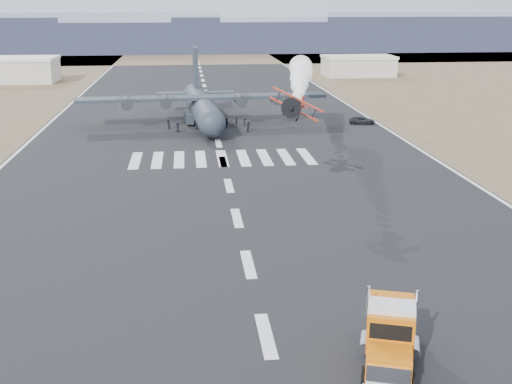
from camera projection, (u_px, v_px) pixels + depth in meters
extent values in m
plane|color=black|center=(266.00, 335.00, 42.11)|extent=(500.00, 500.00, 0.00)
cube|color=brown|center=(197.00, 56.00, 261.30)|extent=(500.00, 80.00, 0.00)
cube|color=gray|center=(46.00, 32.00, 280.75)|extent=(150.00, 50.00, 17.00)
cube|color=gray|center=(195.00, 36.00, 288.04)|extent=(150.00, 50.00, 13.00)
cube|color=gray|center=(337.00, 33.00, 294.48)|extent=(150.00, 50.00, 15.00)
cube|color=gray|center=(473.00, 30.00, 300.91)|extent=(150.00, 50.00, 17.00)
cube|color=#AFAA9C|center=(11.00, 71.00, 174.07)|extent=(24.00, 14.00, 6.00)
cube|color=beige|center=(9.00, 59.00, 173.13)|extent=(24.50, 14.50, 0.80)
cube|color=#AFAA9C|center=(358.00, 67.00, 189.08)|extent=(20.00, 12.00, 5.20)
cube|color=beige|center=(359.00, 57.00, 188.25)|extent=(20.50, 12.50, 0.80)
cube|color=black|center=(389.00, 346.00, 39.62)|extent=(3.51, 7.45, 0.27)
cube|color=#CB5E0B|center=(389.00, 362.00, 36.29)|extent=(3.23, 3.30, 1.43)
cube|color=silver|center=(388.00, 377.00, 35.04)|extent=(2.34, 0.92, 1.21)
cube|color=#CB5E0B|center=(391.00, 330.00, 37.87)|extent=(3.23, 2.74, 2.41)
cube|color=black|center=(391.00, 332.00, 36.89)|extent=(2.33, 0.89, 0.99)
cube|color=silver|center=(392.00, 308.00, 37.82)|extent=(3.16, 2.53, 0.55)
cube|color=#CB5E0B|center=(391.00, 320.00, 39.81)|extent=(3.30, 2.95, 2.85)
cylinder|color=black|center=(365.00, 377.00, 36.39)|extent=(0.80, 1.28, 1.21)
cylinder|color=black|center=(411.00, 382.00, 35.87)|extent=(0.80, 1.28, 1.21)
cylinder|color=black|center=(369.00, 337.00, 40.70)|extent=(0.80, 1.28, 1.21)
cylinder|color=black|center=(410.00, 341.00, 40.18)|extent=(0.80, 1.28, 1.21)
cylinder|color=black|center=(370.00, 329.00, 41.73)|extent=(0.80, 1.28, 1.21)
cylinder|color=black|center=(410.00, 333.00, 41.21)|extent=(0.80, 1.28, 1.21)
cylinder|color=#A7290B|center=(296.00, 106.00, 70.25)|extent=(1.84, 5.06, 0.90)
sphere|color=black|center=(296.00, 103.00, 70.34)|extent=(0.70, 0.70, 0.70)
cylinder|color=black|center=(296.00, 110.00, 67.97)|extent=(1.09, 0.78, 1.00)
cylinder|color=black|center=(296.00, 110.00, 67.63)|extent=(2.16, 0.45, 2.19)
cube|color=#A7290B|center=(296.00, 110.00, 69.97)|extent=(5.59, 2.04, 2.52)
cube|color=#A7290B|center=(296.00, 99.00, 69.34)|extent=(5.77, 2.07, 2.60)
cube|color=#A7290B|center=(297.00, 98.00, 72.30)|extent=(0.27, 0.90, 1.00)
cube|color=#A7290B|center=(297.00, 103.00, 72.44)|extent=(2.09, 1.07, 0.08)
cylinder|color=black|center=(289.00, 118.00, 69.89)|extent=(0.20, 0.45, 0.44)
cylinder|color=black|center=(303.00, 118.00, 69.76)|extent=(0.20, 0.45, 0.44)
sphere|color=white|center=(297.00, 103.00, 72.63)|extent=(0.70, 0.70, 0.70)
sphere|color=white|center=(297.00, 99.00, 74.91)|extent=(0.91, 0.91, 0.91)
sphere|color=white|center=(298.00, 96.00, 77.18)|extent=(1.12, 1.12, 1.12)
sphere|color=white|center=(298.00, 93.00, 79.46)|extent=(1.34, 1.34, 1.34)
sphere|color=white|center=(299.00, 90.00, 81.73)|extent=(1.55, 1.55, 1.55)
sphere|color=white|center=(299.00, 88.00, 84.01)|extent=(1.76, 1.76, 1.76)
sphere|color=white|center=(299.00, 85.00, 86.28)|extent=(1.97, 1.97, 1.97)
sphere|color=white|center=(300.00, 83.00, 88.56)|extent=(2.19, 2.19, 2.19)
sphere|color=white|center=(300.00, 81.00, 90.84)|extent=(2.40, 2.40, 2.40)
sphere|color=white|center=(301.00, 79.00, 93.11)|extent=(2.61, 2.61, 2.61)
sphere|color=white|center=(301.00, 77.00, 95.39)|extent=(2.82, 2.82, 2.82)
sphere|color=white|center=(301.00, 75.00, 97.66)|extent=(3.04, 3.04, 3.04)
sphere|color=white|center=(301.00, 73.00, 99.94)|extent=(3.25, 3.25, 3.25)
sphere|color=white|center=(302.00, 71.00, 102.21)|extent=(3.46, 3.46, 3.46)
sphere|color=white|center=(302.00, 69.00, 104.49)|extent=(3.67, 3.67, 3.67)
sphere|color=white|center=(302.00, 68.00, 106.77)|extent=(3.89, 3.89, 3.89)
cylinder|color=#222933|center=(203.00, 108.00, 114.28)|extent=(6.42, 30.80, 4.37)
sphere|color=#222933|center=(212.00, 124.00, 99.85)|extent=(4.37, 4.37, 4.37)
cone|color=#222933|center=(195.00, 96.00, 128.71)|extent=(4.80, 6.83, 4.37)
cube|color=#222933|center=(203.00, 97.00, 112.66)|extent=(43.89, 7.53, 0.55)
cylinder|color=#222933|center=(127.00, 103.00, 110.11)|extent=(2.24, 4.27, 1.97)
cylinder|color=#3F3F44|center=(127.00, 105.00, 108.05)|extent=(3.71, 0.31, 3.71)
cylinder|color=#222933|center=(166.00, 102.00, 111.20)|extent=(2.24, 4.27, 1.97)
cylinder|color=#3F3F44|center=(166.00, 104.00, 109.14)|extent=(3.71, 0.31, 3.71)
cylinder|color=#222933|center=(240.00, 100.00, 113.40)|extent=(2.24, 4.27, 1.97)
cylinder|color=#3F3F44|center=(242.00, 102.00, 111.34)|extent=(3.71, 0.31, 3.71)
cylinder|color=#222933|center=(276.00, 99.00, 114.50)|extent=(2.24, 4.27, 1.97)
cylinder|color=#3F3F44|center=(279.00, 101.00, 112.43)|extent=(3.71, 0.31, 3.71)
cube|color=#222933|center=(195.00, 70.00, 125.10)|extent=(0.99, 4.95, 8.74)
cube|color=#222933|center=(196.00, 93.00, 126.92)|extent=(15.48, 4.30, 0.38)
cube|color=#222933|center=(189.00, 117.00, 115.38)|extent=(1.75, 6.63, 1.75)
cylinder|color=black|center=(189.00, 120.00, 115.55)|extent=(0.63, 1.24, 1.20)
cube|color=#222933|center=(215.00, 116.00, 116.18)|extent=(1.75, 6.63, 1.75)
cylinder|color=black|center=(215.00, 119.00, 116.35)|extent=(0.63, 1.24, 1.20)
cylinder|color=black|center=(210.00, 134.00, 103.61)|extent=(0.50, 1.01, 0.98)
imported|color=black|center=(362.00, 120.00, 114.99)|extent=(4.97, 3.00, 1.29)
imported|color=black|center=(196.00, 126.00, 109.24)|extent=(0.57, 0.66, 1.60)
imported|color=black|center=(249.00, 127.00, 107.91)|extent=(0.84, 0.98, 1.73)
imported|color=black|center=(245.00, 122.00, 112.50)|extent=(0.82, 1.11, 1.56)
imported|color=black|center=(206.00, 129.00, 105.98)|extent=(0.75, 1.10, 1.72)
imported|color=black|center=(178.00, 127.00, 107.81)|extent=(0.84, 0.97, 1.69)
imported|color=black|center=(227.00, 123.00, 111.81)|extent=(0.62, 1.55, 1.63)
imported|color=black|center=(236.00, 121.00, 113.14)|extent=(0.79, 0.84, 1.80)
imported|color=black|center=(168.00, 124.00, 110.46)|extent=(0.60, 0.85, 1.60)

